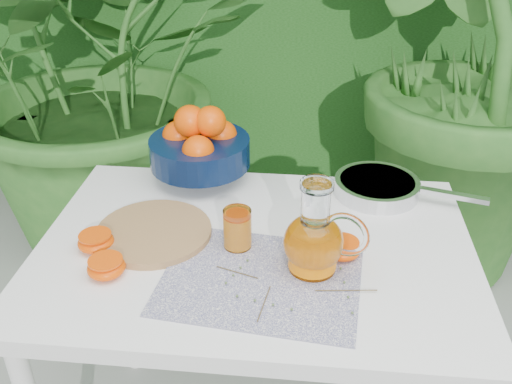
# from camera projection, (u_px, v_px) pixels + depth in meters

# --- Properties ---
(potted_plant_left) EXTENTS (2.27, 2.27, 1.63)m
(potted_plant_left) POSITION_uv_depth(u_px,v_px,m) (102.00, 64.00, 2.28)
(potted_plant_left) COLOR #296021
(potted_plant_left) RESTS_ON ground
(potted_plant_right) EXTENTS (2.53, 2.53, 1.79)m
(potted_plant_right) POSITION_uv_depth(u_px,v_px,m) (453.00, 53.00, 2.12)
(potted_plant_right) COLOR #296021
(potted_plant_right) RESTS_ON ground
(white_table) EXTENTS (1.00, 0.70, 0.75)m
(white_table) POSITION_uv_depth(u_px,v_px,m) (255.00, 273.00, 1.35)
(white_table) COLOR white
(white_table) RESTS_ON ground
(placemat) EXTENTS (0.44, 0.36, 0.00)m
(placemat) POSITION_uv_depth(u_px,v_px,m) (261.00, 279.00, 1.20)
(placemat) COLOR #0D0F4A
(placemat) RESTS_ON white_table
(cutting_board) EXTENTS (0.32, 0.32, 0.02)m
(cutting_board) POSITION_uv_depth(u_px,v_px,m) (154.00, 232.00, 1.34)
(cutting_board) COLOR olive
(cutting_board) RESTS_ON white_table
(fruit_bowl) EXTENTS (0.31, 0.31, 0.22)m
(fruit_bowl) POSITION_uv_depth(u_px,v_px,m) (200.00, 145.00, 1.54)
(fruit_bowl) COLOR black
(fruit_bowl) RESTS_ON white_table
(juice_pitcher) EXTENTS (0.20, 0.16, 0.21)m
(juice_pitcher) POSITION_uv_depth(u_px,v_px,m) (315.00, 240.00, 1.19)
(juice_pitcher) COLOR white
(juice_pitcher) RESTS_ON white_table
(juice_tumbler) EXTENTS (0.07, 0.07, 0.09)m
(juice_tumbler) POSITION_uv_depth(u_px,v_px,m) (237.00, 229.00, 1.28)
(juice_tumbler) COLOR white
(juice_tumbler) RESTS_ON white_table
(saute_pan) EXTENTS (0.41, 0.27, 0.04)m
(saute_pan) POSITION_uv_depth(u_px,v_px,m) (378.00, 186.00, 1.50)
(saute_pan) COLOR silver
(saute_pan) RESTS_ON white_table
(orange_halves) EXTENTS (0.66, 0.22, 0.04)m
(orange_halves) POSITION_uv_depth(u_px,v_px,m) (182.00, 252.00, 1.25)
(orange_halves) COLOR #FF5002
(orange_halves) RESTS_ON white_table
(thyme_sprigs) EXTENTS (0.34, 0.19, 0.01)m
(thyme_sprigs) POSITION_uv_depth(u_px,v_px,m) (284.00, 288.00, 1.17)
(thyme_sprigs) COLOR #504024
(thyme_sprigs) RESTS_ON white_table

